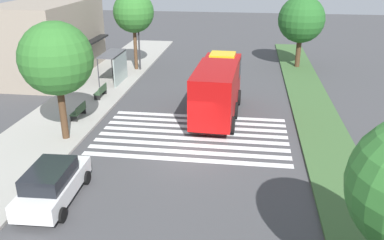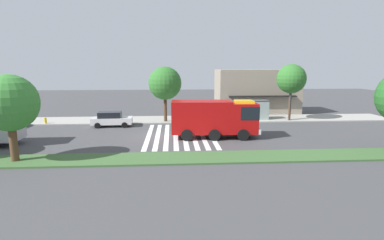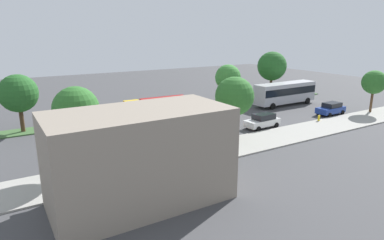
% 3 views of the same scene
% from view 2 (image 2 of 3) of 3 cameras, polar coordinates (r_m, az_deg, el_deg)
% --- Properties ---
extents(ground_plane, '(120.00, 120.00, 0.00)m').
position_cam_2_polar(ground_plane, '(30.22, -6.41, -3.01)').
color(ground_plane, '#424244').
extents(sidewalk, '(60.00, 5.12, 0.14)m').
position_cam_2_polar(sidewalk, '(38.85, -5.84, 0.07)').
color(sidewalk, '#9E9B93').
rests_on(sidewalk, ground_plane).
extents(median_strip, '(60.00, 3.00, 0.14)m').
position_cam_2_polar(median_strip, '(22.71, -7.28, -7.33)').
color(median_strip, '#3D6033').
rests_on(median_strip, ground_plane).
extents(crosswalk, '(6.75, 11.29, 0.01)m').
position_cam_2_polar(crosswalk, '(30.19, -2.30, -2.96)').
color(crosswalk, silver).
rests_on(crosswalk, ground_plane).
extents(fire_truck, '(8.51, 3.02, 3.66)m').
position_cam_2_polar(fire_truck, '(28.94, 4.77, 0.58)').
color(fire_truck, '#A50C0C').
rests_on(fire_truck, ground_plane).
extents(parked_car_mid, '(4.62, 2.20, 1.73)m').
position_cam_2_polar(parked_car_mid, '(35.68, -15.15, 0.19)').
color(parked_car_mid, silver).
rests_on(parked_car_mid, ground_plane).
extents(bus_stop_shelter, '(3.50, 1.40, 2.46)m').
position_cam_2_polar(bus_stop_shelter, '(38.91, 11.96, 2.63)').
color(bus_stop_shelter, '#4C4C51').
rests_on(bus_stop_shelter, sidewalk).
extents(bench_near_shelter, '(1.60, 0.50, 0.90)m').
position_cam_2_polar(bench_near_shelter, '(38.22, 6.11, 0.69)').
color(bench_near_shelter, '#2D472D').
rests_on(bench_near_shelter, sidewalk).
extents(bench_west_of_shelter, '(1.60, 0.50, 0.90)m').
position_cam_2_polar(bench_west_of_shelter, '(37.72, -0.24, 0.62)').
color(bench_west_of_shelter, '#2D472D').
rests_on(bench_west_of_shelter, sidewalk).
extents(street_lamp, '(0.36, 0.36, 6.67)m').
position_cam_2_polar(street_lamp, '(39.25, 18.40, 5.56)').
color(street_lamp, '#2D2D30').
rests_on(street_lamp, sidewalk).
extents(storefront_building, '(11.80, 6.70, 6.41)m').
position_cam_2_polar(storefront_building, '(45.62, 12.20, 5.38)').
color(storefront_building, gray).
rests_on(storefront_building, ground_plane).
extents(sidewalk_tree_west, '(4.03, 4.03, 6.72)m').
position_cam_2_polar(sidewalk_tree_west, '(36.73, -5.19, 6.97)').
color(sidewalk_tree_west, '#47301E').
rests_on(sidewalk_tree_west, sidewalk).
extents(sidewalk_tree_center, '(3.64, 3.64, 7.03)m').
position_cam_2_polar(sidewalk_tree_center, '(39.60, 18.48, 7.45)').
color(sidewalk_tree_center, '#513823').
rests_on(sidewalk_tree_center, sidewalk).
extents(median_tree_west, '(4.03, 4.03, 6.24)m').
position_cam_2_polar(median_tree_west, '(24.60, -31.57, 2.73)').
color(median_tree_west, '#513823').
rests_on(median_tree_west, median_strip).
extents(fire_hydrant, '(0.28, 0.28, 0.70)m').
position_cam_2_polar(fire_hydrant, '(39.74, -26.22, -0.09)').
color(fire_hydrant, gold).
rests_on(fire_hydrant, sidewalk).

